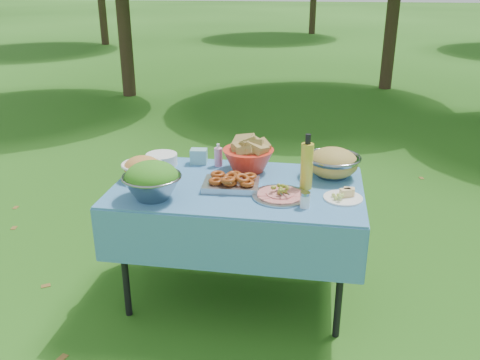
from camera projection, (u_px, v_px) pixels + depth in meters
name	position (u px, v px, depth m)	size (l,w,h in m)	color
ground	(238.00, 293.00, 3.29)	(80.00, 80.00, 0.00)	#163C0A
picnic_table	(238.00, 242.00, 3.15)	(1.46, 0.86, 0.76)	#7ECEF1
salad_bowl	(152.00, 180.00, 2.80)	(0.32, 0.32, 0.21)	gray
pasta_bowl_white	(142.00, 167.00, 3.10)	(0.24, 0.24, 0.14)	white
plate_stack	(162.00, 159.00, 3.32)	(0.20, 0.20, 0.08)	white
wipes_box	(199.00, 156.00, 3.35)	(0.11, 0.08, 0.10)	#82C6CB
sanitizer_bottle	(218.00, 155.00, 3.29)	(0.05, 0.05, 0.15)	#EE97C3
bread_bowl	(248.00, 154.00, 3.20)	(0.32, 0.32, 0.22)	red
pasta_bowl_steel	(333.00, 162.00, 3.12)	(0.34, 0.34, 0.18)	gray
fried_tray	(231.00, 182.00, 2.96)	(0.32, 0.23, 0.08)	#ABABAF
charcuterie_platter	(280.00, 191.00, 2.84)	(0.32, 0.32, 0.07)	#9FA3A6
oil_bottle	(307.00, 162.00, 2.91)	(0.07, 0.07, 0.33)	gold
cheese_plate	(343.00, 194.00, 2.82)	(0.22, 0.22, 0.06)	white
shaker	(305.00, 200.00, 2.71)	(0.06, 0.06, 0.09)	white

